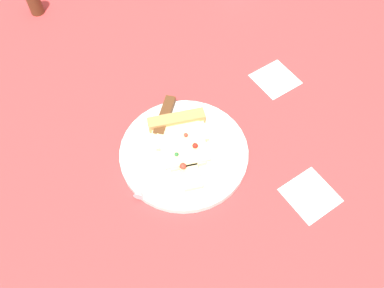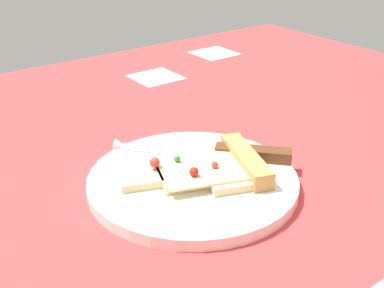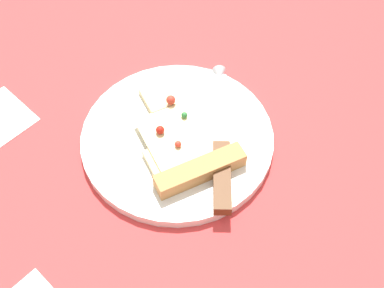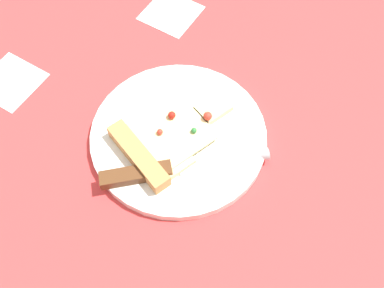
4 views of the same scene
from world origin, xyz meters
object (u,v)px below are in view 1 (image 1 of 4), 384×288
pizza_slice (181,138)px  plate (184,153)px  knife (159,134)px  pepper_shaker (34,2)px

pizza_slice → plate: bearing=90.0°
plate → knife: bearing=-69.8°
plate → pepper_shaker: 59.11cm
plate → knife: (2.20, -5.96, 1.34)cm
knife → pepper_shaker: (5.71, -52.57, 1.02)cm
knife → pepper_shaker: bearing=-36.5°
plate → pepper_shaker: size_ratio=4.20×
plate → knife: size_ratio=1.37×
plate → knife: 6.49cm
knife → pepper_shaker: 52.89cm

